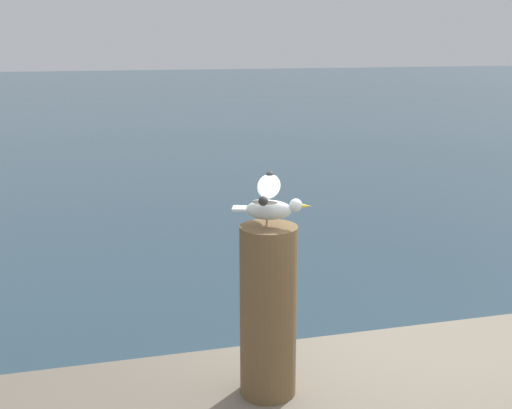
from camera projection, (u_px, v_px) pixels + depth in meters
mooring_post at (268, 312)px, 3.33m from camera, size 0.29×0.29×0.91m
seagull at (270, 203)px, 3.18m from camera, size 0.38×0.59×0.22m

